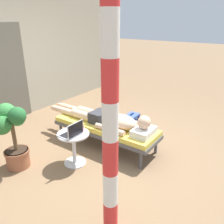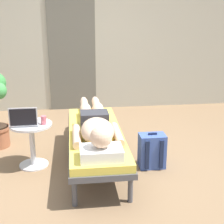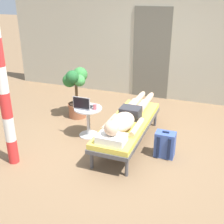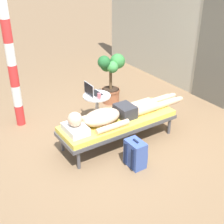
# 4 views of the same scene
# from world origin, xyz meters

# --- Properties ---
(ground_plane) EXTENTS (40.00, 40.00, 0.00)m
(ground_plane) POSITION_xyz_m (0.00, 0.00, 0.00)
(ground_plane) COLOR #846647
(house_wall_back) EXTENTS (7.60, 0.20, 2.70)m
(house_wall_back) POSITION_xyz_m (0.11, 2.56, 1.35)
(house_wall_back) COLOR #B2AD99
(house_wall_back) RESTS_ON ground
(house_door_panel) EXTENTS (0.84, 0.03, 2.04)m
(house_door_panel) POSITION_xyz_m (-0.12, 2.45, 1.02)
(house_door_panel) COLOR #625F54
(house_door_panel) RESTS_ON ground
(lounge_chair) EXTENTS (0.63, 1.90, 0.42)m
(lounge_chair) POSITION_xyz_m (0.11, 0.08, 0.35)
(lounge_chair) COLOR #4C4C51
(lounge_chair) RESTS_ON ground
(person_reclining) EXTENTS (0.53, 2.17, 0.32)m
(person_reclining) POSITION_xyz_m (0.11, 0.02, 0.52)
(person_reclining) COLOR white
(person_reclining) RESTS_ON lounge_chair
(side_table) EXTENTS (0.48, 0.48, 0.52)m
(side_table) POSITION_xyz_m (-0.63, 0.13, 0.36)
(side_table) COLOR silver
(side_table) RESTS_ON ground
(laptop) EXTENTS (0.31, 0.24, 0.23)m
(laptop) POSITION_xyz_m (-0.69, 0.08, 0.58)
(laptop) COLOR silver
(laptop) RESTS_ON side_table
(drink_glass) EXTENTS (0.06, 0.06, 0.10)m
(drink_glass) POSITION_xyz_m (-0.48, 0.09, 0.57)
(drink_glass) COLOR #D86672
(drink_glass) RESTS_ON side_table
(backpack) EXTENTS (0.30, 0.26, 0.42)m
(backpack) POSITION_xyz_m (0.75, -0.07, 0.20)
(backpack) COLOR #3F59A5
(backpack) RESTS_ON ground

